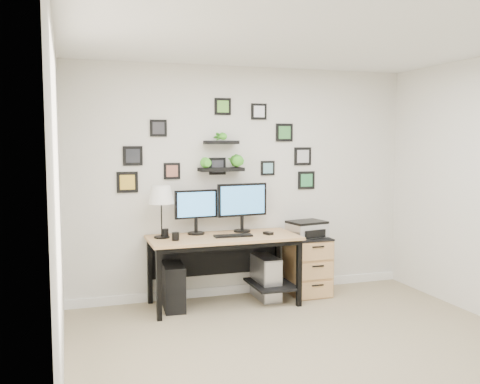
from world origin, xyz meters
name	(u,v)px	position (x,y,z in m)	size (l,w,h in m)	color
room	(244,289)	(0.00, 1.98, 0.05)	(4.00, 4.00, 4.00)	tan
desk	(226,247)	(-0.32, 1.67, 0.63)	(1.60, 0.70, 0.75)	tan
monitor_left	(196,208)	(-0.61, 1.84, 1.03)	(0.48, 0.20, 0.49)	black
monitor_right	(242,203)	(-0.08, 1.83, 1.07)	(0.59, 0.21, 0.55)	black
keyboard	(233,236)	(-0.27, 1.57, 0.76)	(0.41, 0.13, 0.02)	black
mouse	(268,233)	(0.13, 1.57, 0.77)	(0.07, 0.10, 0.03)	black
table_lamp	(161,196)	(-1.00, 1.74, 1.19)	(0.27, 0.27, 0.55)	black
mug	(176,236)	(-0.89, 1.55, 0.79)	(0.07, 0.07, 0.08)	black
pen_cup	(165,233)	(-0.96, 1.78, 0.79)	(0.07, 0.07, 0.09)	black
pc_tower_black	(173,286)	(-0.90, 1.67, 0.24)	(0.21, 0.47, 0.47)	black
pc_tower_grey	(266,277)	(0.16, 1.71, 0.24)	(0.21, 0.48, 0.48)	gray
file_cabinet	(308,265)	(0.68, 1.72, 0.34)	(0.43, 0.53, 0.67)	tan
printer	(307,229)	(0.66, 1.72, 0.76)	(0.45, 0.39, 0.18)	silver
wall_decor	(223,152)	(-0.27, 1.93, 1.64)	(2.31, 0.18, 1.05)	black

